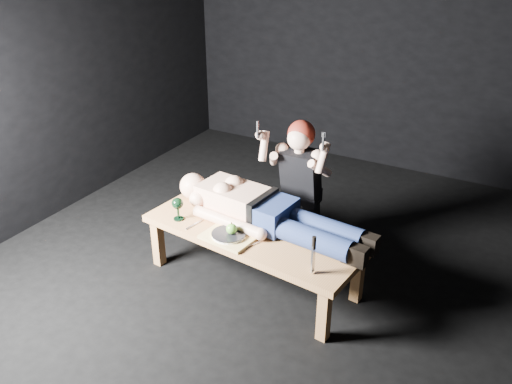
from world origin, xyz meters
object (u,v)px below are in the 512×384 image
table (253,256)px  kneeling_woman (303,183)px  carving_knife (313,255)px  serving_tray (229,237)px  goblet (178,209)px  lying_man (269,209)px

table → kneeling_woman: bearing=85.9°
table → kneeling_woman: 0.74m
carving_knife → serving_tray: bearing=178.4°
goblet → serving_tray: bearing=-5.5°
kneeling_woman → serving_tray: (-0.22, -0.81, -0.13)m
goblet → carving_knife: (1.18, -0.14, 0.05)m
goblet → table: bearing=12.6°
lying_man → carving_knife: same height
table → goblet: bearing=-161.2°
table → lying_man: size_ratio=0.95×
lying_man → kneeling_woman: (0.05, 0.51, 0.01)m
table → serving_tray: 0.31m
serving_tray → carving_knife: (0.70, -0.10, 0.13)m
lying_man → kneeling_woman: 0.51m
goblet → kneeling_woman: bearing=47.7°
kneeling_woman → goblet: (-0.70, -0.77, -0.05)m
lying_man → carving_knife: 0.67m
kneeling_woman → goblet: size_ratio=6.49×
serving_tray → goblet: size_ratio=2.01×
table → goblet: 0.67m
lying_man → goblet: (-0.65, -0.26, -0.05)m
serving_tray → carving_knife: bearing=-7.9°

